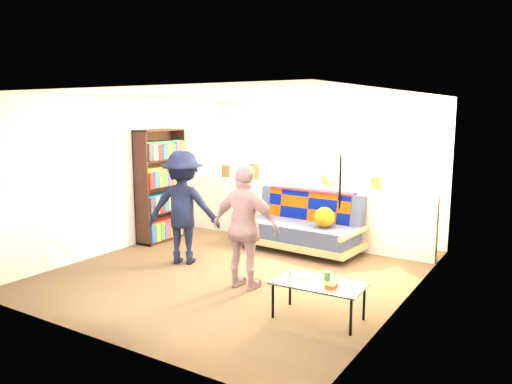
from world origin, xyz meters
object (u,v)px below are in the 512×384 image
Objects in this scene: futon_sofa at (303,226)px; floor_lamp at (341,178)px; person_left at (183,208)px; person_right at (246,227)px; coffee_table at (319,285)px; bookshelf at (161,189)px.

floor_lamp is at bearing 18.59° from futon_sofa.
person_left reaches higher than person_right.
coffee_table is 1.30m from person_right.
floor_lamp reaches higher than person_left.
floor_lamp is at bearing -103.15° from person_right.
futon_sofa is 1.29× the size of person_right.
futon_sofa is at bearing -87.98° from person_right.
person_left is (-2.53, 0.81, 0.44)m from coffee_table.
bookshelf is at bearing -163.33° from futon_sofa.
bookshelf is at bearing -29.19° from person_right.
bookshelf is at bearing -162.96° from floor_lamp.
person_left is at bearing -135.44° from floor_lamp.
floor_lamp is at bearing -160.64° from person_left.
floor_lamp is (2.89, 0.89, 0.30)m from bookshelf.
coffee_table is at bearing 137.08° from person_left.
coffee_table is (3.70, -1.61, -0.50)m from bookshelf.
bookshelf is 2.80m from person_right.
floor_lamp reaches higher than coffee_table.
person_left is (-1.17, -1.51, 0.43)m from futon_sofa.
person_left is at bearing -34.57° from bookshelf.
bookshelf reaches higher than person_left.
futon_sofa is 1.23× the size of person_left.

